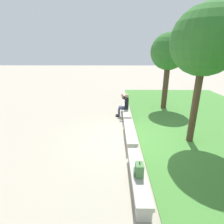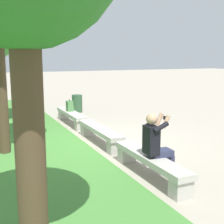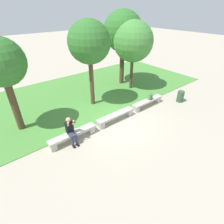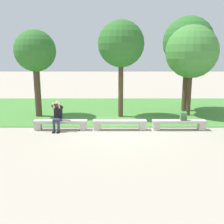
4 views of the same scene
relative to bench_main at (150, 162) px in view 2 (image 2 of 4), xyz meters
The scene contains 7 objects.
ground_plane 2.69m from the bench_main, ahead, with size 80.00×80.00×0.00m, color #A89E8C.
bench_main is the anchor object (origin of this frame).
bench_near 2.67m from the bench_main, ahead, with size 2.40×0.40×0.45m.
bench_mid 5.34m from the bench_main, ahead, with size 2.40×0.40×0.45m.
person_photographer 0.44m from the bench_main, 142.20° to the right, with size 0.49×0.74×1.32m.
backpack 5.53m from the bench_main, ahead, with size 0.28×0.24×0.43m.
trash_bin 7.63m from the bench_main, ahead, with size 0.44×0.44×0.75m, color #2D5133.
Camera 2 is at (-7.76, 3.13, 2.39)m, focal length 50.00 mm.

